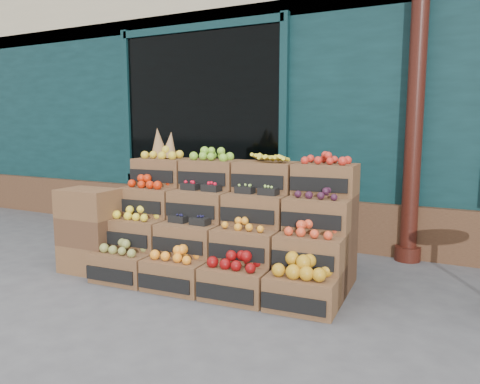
% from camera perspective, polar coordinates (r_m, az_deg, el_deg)
% --- Properties ---
extents(ground, '(60.00, 60.00, 0.00)m').
position_cam_1_polar(ground, '(4.09, -2.15, -13.34)').
color(ground, '#4C4C4E').
rests_on(ground, ground).
extents(shop_facade, '(12.00, 6.24, 4.80)m').
position_cam_1_polar(shop_facade, '(8.66, 15.42, 13.90)').
color(shop_facade, '#0C282B').
rests_on(shop_facade, ground).
extents(crate_display, '(2.43, 1.31, 1.47)m').
position_cam_1_polar(crate_display, '(4.58, -1.53, -5.02)').
color(crate_display, brown).
rests_on(crate_display, ground).
extents(spare_crates, '(0.59, 0.43, 0.86)m').
position_cam_1_polar(spare_crates, '(5.03, -17.86, -4.50)').
color(spare_crates, brown).
rests_on(spare_crates, ground).
extents(shopkeeper, '(0.77, 0.55, 1.99)m').
position_cam_1_polar(shopkeeper, '(7.07, 0.09, 4.14)').
color(shopkeeper, '#195824').
rests_on(shopkeeper, ground).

